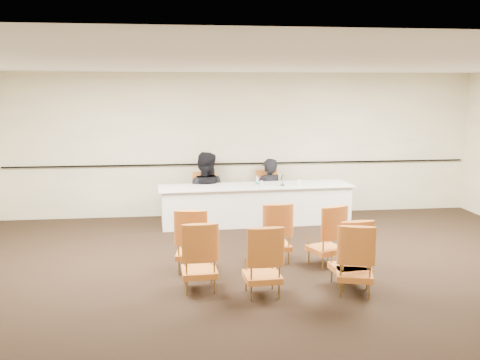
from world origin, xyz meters
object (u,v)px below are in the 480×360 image
at_px(coffee_cup, 299,183).
at_px(aud_chair_front_right, 326,235).
at_px(aud_chair_back_right, 350,252).
at_px(aud_chair_front_mid, 275,232).
at_px(aud_chair_extra, 355,258).
at_px(panelist_main_chair, 269,194).
at_px(microphone, 282,179).
at_px(aud_chair_back_left, 199,255).
at_px(panelist_main, 268,199).
at_px(water_bottle, 257,181).
at_px(panelist_second, 205,197).
at_px(panelist_second_chair, 205,196).
at_px(aud_chair_front_left, 192,239).
at_px(drinking_glass, 261,183).
at_px(panel_table, 256,204).
at_px(aud_chair_back_mid, 262,260).

relative_size(coffee_cup, aud_chair_front_right, 0.13).
bearing_deg(aud_chair_back_right, aud_chair_front_mid, 119.01).
relative_size(aud_chair_front_mid, aud_chair_extra, 1.00).
height_order(panelist_main_chair, microphone, microphone).
bearing_deg(aud_chair_front_mid, aud_chair_back_left, -142.53).
xyz_separation_m(panelist_main, microphone, (0.15, -0.68, 0.52)).
distance_m(panelist_main_chair, coffee_cup, 0.92).
bearing_deg(aud_chair_extra, water_bottle, 116.63).
height_order(panelist_main, microphone, panelist_main).
bearing_deg(aud_chair_back_right, aud_chair_front_right, 88.57).
distance_m(panelist_second, aud_chair_front_mid, 3.09).
distance_m(panelist_second, aud_chair_extra, 4.69).
xyz_separation_m(panelist_second_chair, water_bottle, (0.99, -0.61, 0.40)).
relative_size(water_bottle, aud_chair_front_left, 0.22).
xyz_separation_m(drinking_glass, coffee_cup, (0.74, -0.08, 0.01)).
xyz_separation_m(drinking_glass, aud_chair_front_right, (0.56, -2.66, -0.34)).
distance_m(microphone, water_bottle, 0.50).
xyz_separation_m(coffee_cup, aud_chair_extra, (-0.13, -3.73, -0.35)).
bearing_deg(coffee_cup, aud_chair_extra, -92.01).
bearing_deg(panel_table, panelist_main_chair, 55.88).
bearing_deg(aud_chair_back_mid, aud_chair_back_right, 5.33).
distance_m(drinking_glass, coffee_cup, 0.75).
distance_m(drinking_glass, aud_chair_front_right, 2.74).
height_order(aud_chair_back_mid, aud_chair_back_right, same).
relative_size(microphone, coffee_cup, 2.15).
bearing_deg(aud_chair_back_left, panelist_main_chair, 65.92).
height_order(aud_chair_front_mid, aud_chair_back_right, same).
bearing_deg(aud_chair_back_mid, water_bottle, 79.11).
bearing_deg(aud_chair_front_mid, panelist_main_chair, 78.27).
distance_m(drinking_glass, aud_chair_extra, 3.88).
bearing_deg(aud_chair_back_right, panelist_main_chair, 88.89).
bearing_deg(microphone, panel_table, 172.82).
bearing_deg(water_bottle, panelist_second_chair, 148.43).
relative_size(panelist_second, aud_chair_front_mid, 1.99).
distance_m(panelist_second_chair, aud_chair_front_right, 3.61).
height_order(panelist_second, drinking_glass, panelist_second).
height_order(panelist_second_chair, aud_chair_back_left, same).
relative_size(panelist_main, panelist_second_chair, 1.80).
bearing_deg(aud_chair_front_mid, panelist_second, 103.55).
height_order(microphone, aud_chair_back_right, microphone).
distance_m(aud_chair_back_left, aud_chair_extra, 2.04).
bearing_deg(aud_chair_front_mid, panelist_main, 78.27).
bearing_deg(aud_chair_back_mid, panelist_second_chair, 93.40).
xyz_separation_m(drinking_glass, aud_chair_back_mid, (-0.60, -3.73, -0.34)).
distance_m(aud_chair_front_mid, aud_chair_back_left, 1.60).
relative_size(panelist_main, aud_chair_back_right, 1.80).
distance_m(panelist_main, aud_chair_front_mid, 3.05).
xyz_separation_m(aud_chair_back_mid, aud_chair_back_right, (1.23, 0.18, 0.00)).
height_order(panelist_main_chair, aud_chair_front_mid, same).
distance_m(panelist_second_chair, aud_chair_back_left, 4.02).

